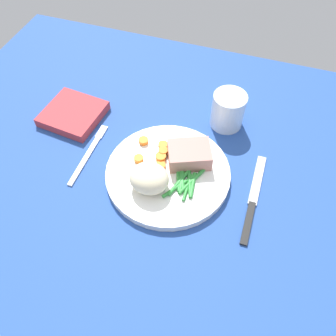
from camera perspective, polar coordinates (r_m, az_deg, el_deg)
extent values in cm
cube|color=#234793|center=(68.54, 2.31, -2.86)|extent=(120.00, 90.00, 2.00)
cylinder|color=white|center=(67.90, 0.00, -0.90)|extent=(24.64, 24.64, 1.60)
cube|color=#B2756B|center=(67.56, 3.72, 2.18)|extent=(10.01, 8.88, 3.54)
ellipsoid|color=beige|center=(63.25, -3.18, -1.74)|extent=(7.53, 6.67, 5.09)
cylinder|color=orange|center=(70.71, -0.84, 3.80)|extent=(1.98, 1.98, 0.91)
cylinder|color=orange|center=(68.59, -1.20, 1.80)|extent=(2.13, 2.13, 1.16)
cylinder|color=orange|center=(67.57, -1.21, 0.43)|extent=(1.95, 1.95, 0.80)
cylinder|color=orange|center=(69.39, -0.81, 2.73)|extent=(1.92, 1.92, 1.28)
cylinder|color=orange|center=(68.66, -4.91, 1.52)|extent=(1.90, 1.90, 1.01)
cylinder|color=orange|center=(71.63, -4.11, 4.53)|extent=(1.99, 1.99, 0.97)
cylinder|color=#2D8C38|center=(65.45, 2.10, -2.25)|extent=(2.18, 5.55, 0.71)
cylinder|color=#2D8C38|center=(65.82, 2.36, -1.76)|extent=(2.60, 5.61, 0.75)
cylinder|color=#2D8C38|center=(64.92, 1.47, -2.94)|extent=(4.87, 6.82, 0.69)
cylinder|color=#2D8C38|center=(65.99, 1.57, -1.60)|extent=(3.08, 7.14, 0.64)
cylinder|color=#2D8C38|center=(65.09, 4.14, -2.85)|extent=(1.46, 5.65, 0.76)
cylinder|color=#2D8C38|center=(65.68, 1.84, -1.91)|extent=(3.23, 8.17, 0.77)
cylinder|color=#2D8C38|center=(65.86, 2.02, -1.71)|extent=(1.82, 5.66, 0.72)
cylinder|color=#2D8C38|center=(64.82, 3.25, -3.25)|extent=(0.80, 6.09, 0.61)
cylinder|color=#2D8C38|center=(65.71, 3.51, -1.99)|extent=(3.31, 7.93, 0.74)
cylinder|color=#2D8C38|center=(65.60, 4.17, -2.18)|extent=(3.76, 7.30, 0.76)
cube|color=silver|center=(72.64, -13.76, 1.21)|extent=(1.00, 13.00, 0.40)
cube|color=silver|center=(77.24, -11.43, 5.98)|extent=(0.24, 3.60, 0.40)
cube|color=silver|center=(77.08, -11.16, 5.91)|extent=(0.24, 3.60, 0.40)
cube|color=silver|center=(76.93, -10.89, 5.85)|extent=(0.24, 3.60, 0.40)
cube|color=silver|center=(76.77, -10.62, 5.78)|extent=(0.24, 3.60, 0.40)
cube|color=black|center=(64.55, 13.18, -8.92)|extent=(1.30, 9.00, 0.64)
cube|color=silver|center=(70.01, 14.66, -1.93)|extent=(1.70, 12.00, 0.40)
cylinder|color=silver|center=(76.01, 9.97, 9.46)|extent=(7.20, 7.20, 8.00)
cylinder|color=silver|center=(77.60, 9.73, 8.25)|extent=(6.62, 6.62, 3.42)
cube|color=#B2383D|center=(81.25, -15.53, 8.70)|extent=(13.41, 13.04, 2.06)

